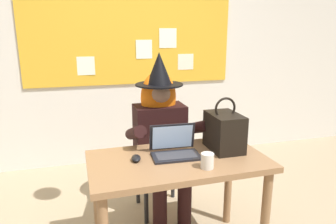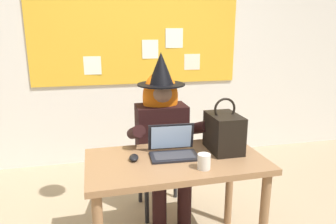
{
  "view_description": "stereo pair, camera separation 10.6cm",
  "coord_description": "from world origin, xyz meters",
  "px_view_note": "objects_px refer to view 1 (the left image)",
  "views": [
    {
      "loc": [
        -0.6,
        -1.74,
        1.55
      ],
      "look_at": [
        0.01,
        0.38,
        0.98
      ],
      "focal_mm": 33.28,
      "sensor_mm": 36.0,
      "label": 1
    },
    {
      "loc": [
        -0.5,
        -1.77,
        1.55
      ],
      "look_at": [
        0.01,
        0.38,
        0.98
      ],
      "focal_mm": 33.28,
      "sensor_mm": 36.0,
      "label": 2
    }
  ],
  "objects_px": {
    "laptop": "(175,148)",
    "computer_mouse": "(136,158)",
    "desk_main": "(178,174)",
    "chair_at_desk": "(158,155)",
    "handbag": "(224,131)",
    "coffee_mug": "(207,161)",
    "person_costumed": "(161,129)"
  },
  "relations": [
    {
      "from": "computer_mouse",
      "to": "coffee_mug",
      "type": "distance_m",
      "value": 0.46
    },
    {
      "from": "handbag",
      "to": "coffee_mug",
      "type": "relative_size",
      "value": 3.98
    },
    {
      "from": "person_costumed",
      "to": "handbag",
      "type": "bearing_deg",
      "value": 33.45
    },
    {
      "from": "coffee_mug",
      "to": "desk_main",
      "type": "bearing_deg",
      "value": 123.27
    },
    {
      "from": "person_costumed",
      "to": "chair_at_desk",
      "type": "bearing_deg",
      "value": -179.33
    },
    {
      "from": "person_costumed",
      "to": "handbag",
      "type": "xyz_separation_m",
      "value": [
        0.33,
        -0.49,
        0.1
      ]
    },
    {
      "from": "chair_at_desk",
      "to": "person_costumed",
      "type": "distance_m",
      "value": 0.3
    },
    {
      "from": "desk_main",
      "to": "chair_at_desk",
      "type": "relative_size",
      "value": 1.33
    },
    {
      "from": "person_costumed",
      "to": "handbag",
      "type": "distance_m",
      "value": 0.6
    },
    {
      "from": "handbag",
      "to": "coffee_mug",
      "type": "bearing_deg",
      "value": -131.98
    },
    {
      "from": "laptop",
      "to": "coffee_mug",
      "type": "distance_m",
      "value": 0.29
    },
    {
      "from": "chair_at_desk",
      "to": "coffee_mug",
      "type": "distance_m",
      "value": 0.93
    },
    {
      "from": "handbag",
      "to": "computer_mouse",
      "type": "bearing_deg",
      "value": -177.22
    },
    {
      "from": "chair_at_desk",
      "to": "person_costumed",
      "type": "height_order",
      "value": "person_costumed"
    },
    {
      "from": "person_costumed",
      "to": "laptop",
      "type": "height_order",
      "value": "person_costumed"
    },
    {
      "from": "computer_mouse",
      "to": "coffee_mug",
      "type": "xyz_separation_m",
      "value": [
        0.4,
        -0.23,
        0.03
      ]
    },
    {
      "from": "desk_main",
      "to": "coffee_mug",
      "type": "height_order",
      "value": "coffee_mug"
    },
    {
      "from": "laptop",
      "to": "computer_mouse",
      "type": "relative_size",
      "value": 3.17
    },
    {
      "from": "person_costumed",
      "to": "computer_mouse",
      "type": "distance_m",
      "value": 0.6
    },
    {
      "from": "person_costumed",
      "to": "laptop",
      "type": "bearing_deg",
      "value": -4.54
    },
    {
      "from": "computer_mouse",
      "to": "handbag",
      "type": "bearing_deg",
      "value": 10.36
    },
    {
      "from": "chair_at_desk",
      "to": "computer_mouse",
      "type": "bearing_deg",
      "value": -26.49
    },
    {
      "from": "computer_mouse",
      "to": "coffee_mug",
      "type": "relative_size",
      "value": 1.09
    },
    {
      "from": "desk_main",
      "to": "chair_at_desk",
      "type": "height_order",
      "value": "chair_at_desk"
    },
    {
      "from": "chair_at_desk",
      "to": "desk_main",
      "type": "bearing_deg",
      "value": -3.85
    },
    {
      "from": "chair_at_desk",
      "to": "laptop",
      "type": "height_order",
      "value": "laptop"
    },
    {
      "from": "coffee_mug",
      "to": "laptop",
      "type": "bearing_deg",
      "value": 116.71
    },
    {
      "from": "laptop",
      "to": "handbag",
      "type": "xyz_separation_m",
      "value": [
        0.36,
        0.0,
        0.09
      ]
    },
    {
      "from": "chair_at_desk",
      "to": "computer_mouse",
      "type": "relative_size",
      "value": 8.51
    },
    {
      "from": "laptop",
      "to": "handbag",
      "type": "height_order",
      "value": "handbag"
    },
    {
      "from": "chair_at_desk",
      "to": "person_costumed",
      "type": "bearing_deg",
      "value": -0.28
    },
    {
      "from": "desk_main",
      "to": "person_costumed",
      "type": "height_order",
      "value": "person_costumed"
    }
  ]
}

